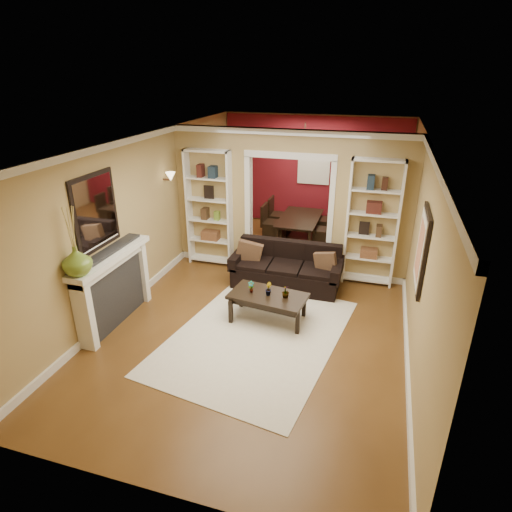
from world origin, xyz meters
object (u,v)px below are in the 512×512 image
(sofa, at_px, (286,266))
(dining_table, at_px, (301,229))
(bookshelf_left, at_px, (210,209))
(fireplace, at_px, (115,289))
(coffee_table, at_px, (268,307))
(bookshelf_right, at_px, (372,224))

(sofa, relative_size, dining_table, 1.26)
(bookshelf_left, bearing_deg, fireplace, -102.05)
(coffee_table, relative_size, dining_table, 0.75)
(sofa, bearing_deg, dining_table, 94.71)
(coffee_table, height_order, bookshelf_right, bookshelf_right)
(bookshelf_right, bearing_deg, coffee_table, -128.22)
(dining_table, bearing_deg, bookshelf_left, 139.21)
(dining_table, bearing_deg, sofa, -175.29)
(sofa, distance_m, bookshelf_left, 1.95)
(fireplace, bearing_deg, sofa, 41.08)
(coffee_table, bearing_deg, fireplace, -154.23)
(sofa, xyz_separation_m, bookshelf_left, (-1.70, 0.58, 0.76))
(coffee_table, bearing_deg, sofa, 96.95)
(coffee_table, bearing_deg, bookshelf_left, 140.68)
(bookshelf_left, distance_m, dining_table, 2.46)
(bookshelf_right, xyz_separation_m, fireplace, (-3.64, -2.53, -0.57))
(sofa, xyz_separation_m, coffee_table, (-0.01, -1.22, -0.16))
(fireplace, bearing_deg, coffee_table, 18.21)
(bookshelf_left, xyz_separation_m, bookshelf_right, (3.10, 0.00, 0.00))
(bookshelf_right, distance_m, fireplace, 4.47)
(fireplace, bearing_deg, bookshelf_right, 34.80)
(coffee_table, xyz_separation_m, bookshelf_right, (1.42, 1.80, 0.93))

